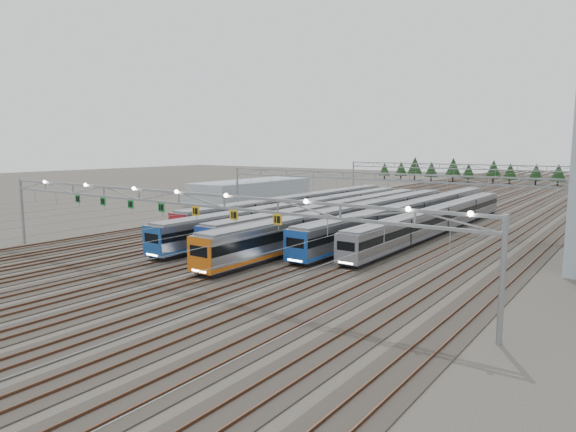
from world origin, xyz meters
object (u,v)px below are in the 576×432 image
Objects in this scene: train_f at (439,219)px; gantry_far at (464,171)px; train_c at (336,214)px; gantry_near at (177,200)px; train_d at (354,219)px; train_a at (300,207)px; train_b at (306,213)px; train_e at (415,214)px; gantry_mid at (375,182)px; west_shed at (253,191)px.

gantry_far is at bearing 103.18° from train_f.
gantry_near is at bearing -86.10° from train_c.
train_a is at bearing 153.80° from train_d.
gantry_far reaches higher than train_c.
train_b is 15.88m from train_e.
train_b is 54.42m from gantry_far.
train_d is 11.74m from train_f.
train_a is 1.01× the size of train_f.
train_b is at bearing -47.33° from train_a.
train_e is (4.50, 10.13, -0.07)m from train_d.
train_f is 12.46m from gantry_mid.
train_c is at bearing 12.72° from train_b.
west_shed is (-36.00, 14.13, -4.13)m from gantry_mid.
gantry_near is at bearing -90.03° from gantry_far.
gantry_mid is at bearing 176.11° from train_e.
gantry_mid reaches higher than train_a.
train_d is 11.61m from gantry_mid.
train_b is 4.61m from train_c.
train_b is 18.91m from train_f.
train_c reaches higher than train_f.
train_b is 1.03× the size of gantry_near.
gantry_near is (2.20, -32.31, 4.99)m from train_c.
train_f is 1.74× the size of west_shed.
train_a is 0.93× the size of gantry_near.
west_shed is (-24.75, 18.08, 0.05)m from train_a.
train_c is 14.32m from train_f.
train_b is at bearing -167.28° from train_c.
train_b is (4.50, -4.88, -0.09)m from train_a.
train_e is at bearing 31.80° from train_b.
train_c is 40.25m from west_shed.
train_a is at bearing -36.15° from west_shed.
train_f is at bearing 2.29° from train_a.
train_f is 0.93× the size of gantry_far.
train_f is 0.93× the size of gantry_mid.
train_b is at bearing -162.19° from train_f.
gantry_near is at bearing -56.47° from west_shed.
train_b reaches higher than train_c.
west_shed reaches higher than train_d.
train_a is 0.89× the size of train_d.
train_e is 1.18× the size of train_f.
train_f is 50.27m from west_shed.
west_shed is at bearing 158.57° from gantry_mid.
gantry_near is 40.12m from gantry_mid.
gantry_near is 1.00× the size of gantry_far.
train_d is 30.02m from gantry_near.
train_f is at bearing 73.05° from gantry_near.
train_a is at bearing -160.67° from gantry_mid.
train_d is (9.00, -1.76, 0.07)m from train_b.
train_a is 18.34m from train_e.
train_a is 1.75× the size of west_shed.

